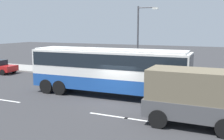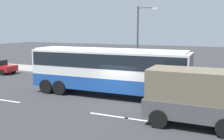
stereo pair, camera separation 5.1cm
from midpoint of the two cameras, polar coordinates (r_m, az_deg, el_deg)
name	(u,v)px [view 2 (the right image)]	position (r m, az deg, el deg)	size (l,w,h in m)	color
ground_plane	(117,102)	(18.14, 0.95, -6.98)	(120.00, 120.00, 0.00)	#333335
sidewalk_curb	(153,78)	(26.65, 8.70, -1.72)	(80.00, 4.00, 0.15)	gray
lane_centreline	(145,121)	(14.78, 7.05, -10.81)	(46.19, 0.16, 0.01)	white
coach_bus	(108,67)	(19.47, -0.91, 0.65)	(11.85, 2.92, 3.49)	#1E4C9E
street_lamp	(140,38)	(24.87, 5.95, 6.93)	(1.95, 0.24, 6.84)	#47474C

